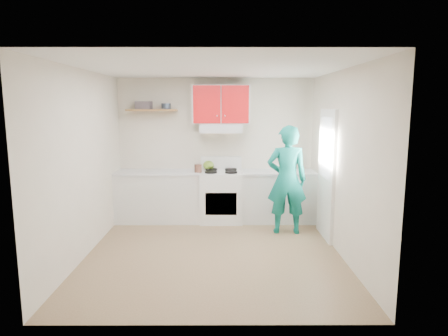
{
  "coord_description": "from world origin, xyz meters",
  "views": [
    {
      "loc": [
        0.13,
        -5.39,
        2.1
      ],
      "look_at": [
        0.15,
        0.55,
        1.15
      ],
      "focal_mm": 31.36,
      "sensor_mm": 36.0,
      "label": 1
    }
  ],
  "objects_px": {
    "kettle": "(209,165)",
    "crock": "(198,169)",
    "person": "(287,180)",
    "tin": "(166,106)",
    "stove": "(221,196)"
  },
  "relations": [
    {
      "from": "crock",
      "to": "kettle",
      "type": "bearing_deg",
      "value": 55.37
    },
    {
      "from": "crock",
      "to": "person",
      "type": "height_order",
      "value": "person"
    },
    {
      "from": "stove",
      "to": "person",
      "type": "bearing_deg",
      "value": -31.66
    },
    {
      "from": "stove",
      "to": "tin",
      "type": "relative_size",
      "value": 5.45
    },
    {
      "from": "stove",
      "to": "crock",
      "type": "bearing_deg",
      "value": -170.14
    },
    {
      "from": "tin",
      "to": "kettle",
      "type": "bearing_deg",
      "value": 2.0
    },
    {
      "from": "kettle",
      "to": "person",
      "type": "height_order",
      "value": "person"
    },
    {
      "from": "kettle",
      "to": "person",
      "type": "bearing_deg",
      "value": -44.85
    },
    {
      "from": "tin",
      "to": "kettle",
      "type": "xyz_separation_m",
      "value": [
        0.76,
        0.03,
        -1.08
      ]
    },
    {
      "from": "stove",
      "to": "person",
      "type": "height_order",
      "value": "person"
    },
    {
      "from": "crock",
      "to": "person",
      "type": "relative_size",
      "value": 0.09
    },
    {
      "from": "kettle",
      "to": "crock",
      "type": "xyz_separation_m",
      "value": [
        -0.18,
        -0.26,
        -0.03
      ]
    },
    {
      "from": "stove",
      "to": "person",
      "type": "distance_m",
      "value": 1.35
    },
    {
      "from": "person",
      "to": "tin",
      "type": "bearing_deg",
      "value": -19.46
    },
    {
      "from": "stove",
      "to": "person",
      "type": "xyz_separation_m",
      "value": [
        1.08,
        -0.67,
        0.44
      ]
    }
  ]
}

